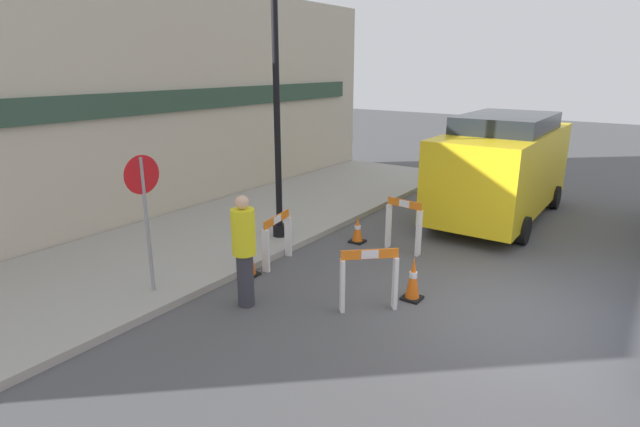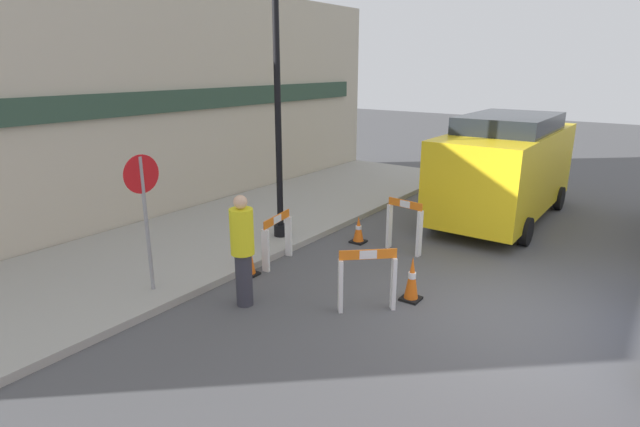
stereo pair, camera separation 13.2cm
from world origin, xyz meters
name	(u,v)px [view 1 (the left image)]	position (x,y,z in m)	size (l,w,h in m)	color
ground_plane	(521,319)	(0.00, 0.00, 0.00)	(60.00, 60.00, 0.00)	#4C4C4F
sidewalk_slab	(215,234)	(0.00, 6.45, 0.06)	(18.00, 3.89, 0.13)	#9E9B93
storefront_facade	(145,105)	(0.00, 8.47, 2.75)	(18.00, 0.22, 5.50)	#BCB29E
streetlamp_post	(275,34)	(0.59, 5.10, 4.18)	(0.44, 0.44, 6.43)	black
stop_sign	(145,202)	(-2.65, 5.08, 1.61)	(0.60, 0.06, 2.20)	gray
barricade_0	(369,277)	(-1.04, 2.01, 0.54)	(0.69, 0.74, 0.99)	white
barricade_1	(403,224)	(1.55, 2.69, 0.57)	(0.23, 0.78, 1.08)	white
barricade_2	(277,237)	(-0.39, 4.35, 0.53)	(0.93, 0.30, 0.95)	white
traffic_cone_0	(249,257)	(-1.12, 4.40, 0.36)	(0.30, 0.30, 0.74)	black
traffic_cone_1	(358,230)	(1.48, 3.71, 0.28)	(0.30, 0.30, 0.58)	black
traffic_cone_2	(413,279)	(-0.32, 1.61, 0.36)	(0.30, 0.30, 0.74)	black
person_worker	(244,248)	(-1.99, 3.67, 0.96)	(0.44, 0.44, 1.78)	#33333D
work_van	(503,163)	(5.03, 1.80, 1.36)	(5.31, 2.17, 2.51)	yellow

